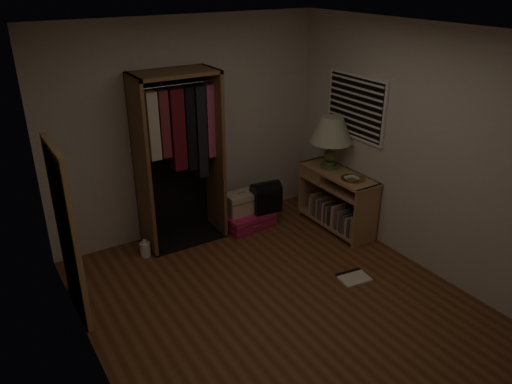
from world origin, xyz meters
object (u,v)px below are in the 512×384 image
(table_lamp, at_px, (332,131))
(console_bookshelf, at_px, (335,197))
(floor_mirror, at_px, (67,233))
(black_bag, at_px, (266,196))
(pink_suitcase, at_px, (247,219))
(white_jug, at_px, (145,249))
(open_wardrobe, at_px, (180,145))
(train_case, at_px, (241,203))

(table_lamp, bearing_deg, console_bookshelf, -90.47)
(console_bookshelf, bearing_deg, floor_mirror, -179.42)
(black_bag, height_order, table_lamp, table_lamp)
(console_bookshelf, xyz_separation_m, floor_mirror, (-3.24, -0.03, 0.45))
(floor_mirror, relative_size, table_lamp, 2.58)
(pink_suitcase, height_order, white_jug, white_jug)
(pink_suitcase, xyz_separation_m, black_bag, (0.24, -0.07, 0.30))
(pink_suitcase, bearing_deg, white_jug, 175.33)
(open_wardrobe, xyz_separation_m, pink_suitcase, (0.79, -0.17, -1.11))
(train_case, bearing_deg, floor_mirror, -162.96)
(floor_mirror, xyz_separation_m, white_jug, (0.90, 0.60, -0.76))
(floor_mirror, distance_m, train_case, 2.36)
(floor_mirror, bearing_deg, train_case, 16.35)
(train_case, xyz_separation_m, black_bag, (0.30, -0.11, 0.07))
(open_wardrobe, distance_m, table_lamp, 1.86)
(console_bookshelf, xyz_separation_m, train_case, (-1.03, 0.62, -0.07))
(black_bag, xyz_separation_m, table_lamp, (0.73, -0.34, 0.84))
(floor_mirror, xyz_separation_m, table_lamp, (3.24, 0.19, 0.38))
(table_lamp, bearing_deg, pink_suitcase, 157.05)
(console_bookshelf, height_order, pink_suitcase, console_bookshelf)
(console_bookshelf, xyz_separation_m, pink_suitcase, (-0.97, 0.57, -0.30))
(floor_mirror, height_order, table_lamp, floor_mirror)
(open_wardrobe, relative_size, table_lamp, 3.11)
(console_bookshelf, relative_size, black_bag, 2.83)
(floor_mirror, bearing_deg, table_lamp, 3.34)
(open_wardrobe, xyz_separation_m, white_jug, (-0.58, -0.17, -1.12))
(white_jug, bearing_deg, console_bookshelf, -13.61)
(console_bookshelf, distance_m, white_jug, 2.43)
(console_bookshelf, distance_m, train_case, 1.20)
(floor_mirror, bearing_deg, console_bookshelf, 0.58)
(pink_suitcase, relative_size, black_bag, 1.68)
(open_wardrobe, bearing_deg, pink_suitcase, -12.25)
(train_case, bearing_deg, black_bag, -19.96)
(pink_suitcase, relative_size, train_case, 1.67)
(floor_mirror, distance_m, table_lamp, 3.27)
(pink_suitcase, bearing_deg, black_bag, -19.95)
(floor_mirror, bearing_deg, white_jug, 33.78)
(table_lamp, bearing_deg, floor_mirror, -176.66)
(console_bookshelf, relative_size, open_wardrobe, 0.55)
(console_bookshelf, relative_size, pink_suitcase, 1.68)
(white_jug, bearing_deg, train_case, 2.11)
(black_bag, bearing_deg, open_wardrobe, 173.25)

